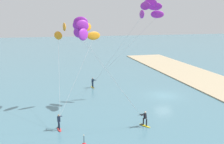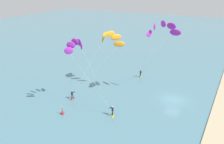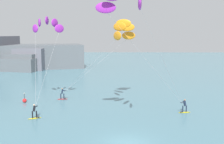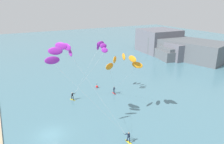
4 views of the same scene
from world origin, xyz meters
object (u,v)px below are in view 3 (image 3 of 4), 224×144
(kitesurfer_mid_water, at_px, (47,28))
(kitesurfer_far_out, at_px, (121,32))
(kitesurfer_nearshore, at_px, (125,3))
(marker_buoy, at_px, (24,100))

(kitesurfer_mid_water, height_order, kitesurfer_far_out, kitesurfer_mid_water)
(kitesurfer_nearshore, height_order, marker_buoy, kitesurfer_nearshore)
(kitesurfer_nearshore, xyz_separation_m, marker_buoy, (-13.50, 11.15, -12.02))
(kitesurfer_nearshore, distance_m, kitesurfer_far_out, 10.44)
(kitesurfer_nearshore, height_order, kitesurfer_mid_water, kitesurfer_nearshore)
(kitesurfer_nearshore, distance_m, marker_buoy, 21.24)
(marker_buoy, bearing_deg, kitesurfer_mid_water, -12.42)
(kitesurfer_far_out, bearing_deg, kitesurfer_nearshore, -89.25)
(kitesurfer_nearshore, bearing_deg, kitesurfer_mid_water, 133.69)
(kitesurfer_mid_water, bearing_deg, marker_buoy, 167.58)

